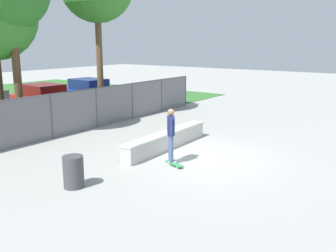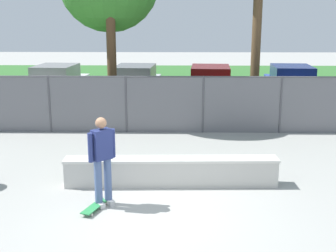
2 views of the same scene
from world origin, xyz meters
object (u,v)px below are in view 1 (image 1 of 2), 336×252
concrete_ledge (167,140)px  trash_bin (73,172)px  car_red (43,99)px  car_blue (88,92)px  skateboarder (171,134)px  skateboard (174,164)px

concrete_ledge → trash_bin: (-4.57, -0.17, 0.12)m
car_red → concrete_ledge: bearing=-99.3°
car_red → car_blue: same height
concrete_ledge → trash_bin: 4.57m
skateboarder → car_red: 11.07m
skateboarder → car_blue: skateboarder is taller
concrete_ledge → skateboarder: bearing=-139.8°
skateboarder → skateboard: size_ratio=2.22×
concrete_ledge → car_red: car_red is taller
concrete_ledge → skateboarder: 1.89m
car_blue → trash_bin: 13.86m
skateboarder → trash_bin: 3.41m
trash_bin → car_red: bearing=57.7°
skateboard → trash_bin: (-3.08, 1.20, 0.37)m
skateboarder → concrete_ledge: bearing=40.2°
skateboarder → skateboard: bearing=-122.4°
skateboarder → car_red: bearing=74.8°
skateboarder → trash_bin: size_ratio=2.05×
concrete_ledge → skateboarder: skateboarder is taller
car_red → trash_bin: (-6.13, -9.71, -0.39)m
car_red → car_blue: bearing=3.9°
car_red → skateboard: bearing=-105.6°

